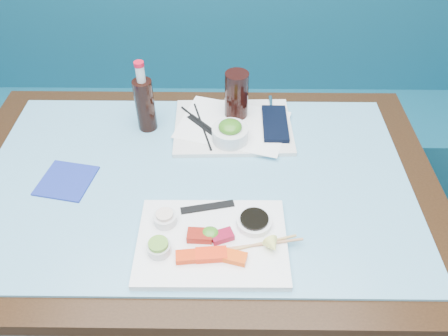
{
  "coord_description": "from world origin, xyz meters",
  "views": [
    {
      "loc": [
        0.09,
        0.56,
        1.64
      ],
      "look_at": [
        0.08,
        1.45,
        0.8
      ],
      "focal_mm": 35.0,
      "sensor_mm": 36.0,
      "label": 1
    }
  ],
  "objects_px": {
    "serving_tray": "(233,127)",
    "cola_glass": "(237,95)",
    "dining_table": "(197,199)",
    "seaweed_bowl": "(230,134)",
    "cola_bottle_body": "(145,105)",
    "blue_napkin": "(66,181)",
    "sashimi_plate": "(212,242)",
    "booth_bench": "(209,112)"
  },
  "relations": [
    {
      "from": "serving_tray",
      "to": "cola_glass",
      "type": "bearing_deg",
      "value": 77.99
    },
    {
      "from": "dining_table",
      "to": "cola_glass",
      "type": "distance_m",
      "value": 0.36
    },
    {
      "from": "seaweed_bowl",
      "to": "cola_bottle_body",
      "type": "bearing_deg",
      "value": 163.53
    },
    {
      "from": "seaweed_bowl",
      "to": "cola_glass",
      "type": "bearing_deg",
      "value": 81.25
    },
    {
      "from": "cola_glass",
      "to": "blue_napkin",
      "type": "relative_size",
      "value": 1.1
    },
    {
      "from": "sashimi_plate",
      "to": "blue_napkin",
      "type": "distance_m",
      "value": 0.47
    },
    {
      "from": "serving_tray",
      "to": "sashimi_plate",
      "type": "bearing_deg",
      "value": -98.35
    },
    {
      "from": "cola_bottle_body",
      "to": "blue_napkin",
      "type": "relative_size",
      "value": 1.22
    },
    {
      "from": "serving_tray",
      "to": "cola_bottle_body",
      "type": "xyz_separation_m",
      "value": [
        -0.28,
        0.0,
        0.08
      ]
    },
    {
      "from": "serving_tray",
      "to": "cola_glass",
      "type": "height_order",
      "value": "cola_glass"
    },
    {
      "from": "sashimi_plate",
      "to": "serving_tray",
      "type": "xyz_separation_m",
      "value": [
        0.05,
        0.46,
        -0.0
      ]
    },
    {
      "from": "booth_bench",
      "to": "cola_bottle_body",
      "type": "xyz_separation_m",
      "value": [
        -0.17,
        -0.61,
        0.47
      ]
    },
    {
      "from": "sashimi_plate",
      "to": "blue_napkin",
      "type": "height_order",
      "value": "sashimi_plate"
    },
    {
      "from": "cola_glass",
      "to": "blue_napkin",
      "type": "distance_m",
      "value": 0.58
    },
    {
      "from": "seaweed_bowl",
      "to": "blue_napkin",
      "type": "xyz_separation_m",
      "value": [
        -0.47,
        -0.17,
        -0.03
      ]
    },
    {
      "from": "sashimi_plate",
      "to": "cola_glass",
      "type": "bearing_deg",
      "value": 82.59
    },
    {
      "from": "dining_table",
      "to": "cola_bottle_body",
      "type": "bearing_deg",
      "value": 125.79
    },
    {
      "from": "seaweed_bowl",
      "to": "cola_glass",
      "type": "xyz_separation_m",
      "value": [
        0.02,
        0.13,
        0.06
      ]
    },
    {
      "from": "serving_tray",
      "to": "seaweed_bowl",
      "type": "xyz_separation_m",
      "value": [
        -0.01,
        -0.07,
        0.03
      ]
    },
    {
      "from": "booth_bench",
      "to": "dining_table",
      "type": "bearing_deg",
      "value": -90.0
    },
    {
      "from": "dining_table",
      "to": "blue_napkin",
      "type": "distance_m",
      "value": 0.38
    },
    {
      "from": "sashimi_plate",
      "to": "blue_napkin",
      "type": "relative_size",
      "value": 2.58
    },
    {
      "from": "sashimi_plate",
      "to": "cola_glass",
      "type": "xyz_separation_m",
      "value": [
        0.06,
        0.52,
        0.08
      ]
    },
    {
      "from": "sashimi_plate",
      "to": "blue_napkin",
      "type": "xyz_separation_m",
      "value": [
        -0.42,
        0.22,
        -0.01
      ]
    },
    {
      "from": "booth_bench",
      "to": "sashimi_plate",
      "type": "distance_m",
      "value": 1.14
    },
    {
      "from": "booth_bench",
      "to": "seaweed_bowl",
      "type": "xyz_separation_m",
      "value": [
        0.1,
        -0.69,
        0.42
      ]
    },
    {
      "from": "sashimi_plate",
      "to": "booth_bench",
      "type": "bearing_deg",
      "value": 92.53
    },
    {
      "from": "cola_bottle_body",
      "to": "blue_napkin",
      "type": "distance_m",
      "value": 0.33
    },
    {
      "from": "booth_bench",
      "to": "cola_glass",
      "type": "bearing_deg",
      "value": -77.94
    },
    {
      "from": "cola_glass",
      "to": "cola_bottle_body",
      "type": "xyz_separation_m",
      "value": [
        -0.29,
        -0.05,
        -0.01
      ]
    },
    {
      "from": "sashimi_plate",
      "to": "seaweed_bowl",
      "type": "height_order",
      "value": "seaweed_bowl"
    },
    {
      "from": "seaweed_bowl",
      "to": "cola_bottle_body",
      "type": "relative_size",
      "value": 0.65
    },
    {
      "from": "booth_bench",
      "to": "serving_tray",
      "type": "relative_size",
      "value": 8.0
    },
    {
      "from": "cola_glass",
      "to": "cola_bottle_body",
      "type": "bearing_deg",
      "value": -169.88
    },
    {
      "from": "seaweed_bowl",
      "to": "blue_napkin",
      "type": "relative_size",
      "value": 0.79
    },
    {
      "from": "seaweed_bowl",
      "to": "cola_glass",
      "type": "height_order",
      "value": "cola_glass"
    },
    {
      "from": "seaweed_bowl",
      "to": "blue_napkin",
      "type": "height_order",
      "value": "seaweed_bowl"
    },
    {
      "from": "blue_napkin",
      "to": "booth_bench",
      "type": "bearing_deg",
      "value": 66.82
    },
    {
      "from": "dining_table",
      "to": "blue_napkin",
      "type": "xyz_separation_m",
      "value": [
        -0.37,
        -0.02,
        0.09
      ]
    },
    {
      "from": "dining_table",
      "to": "cola_glass",
      "type": "bearing_deg",
      "value": 67.36
    },
    {
      "from": "sashimi_plate",
      "to": "cola_bottle_body",
      "type": "distance_m",
      "value": 0.52
    },
    {
      "from": "dining_table",
      "to": "cola_bottle_body",
      "type": "height_order",
      "value": "cola_bottle_body"
    }
  ]
}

